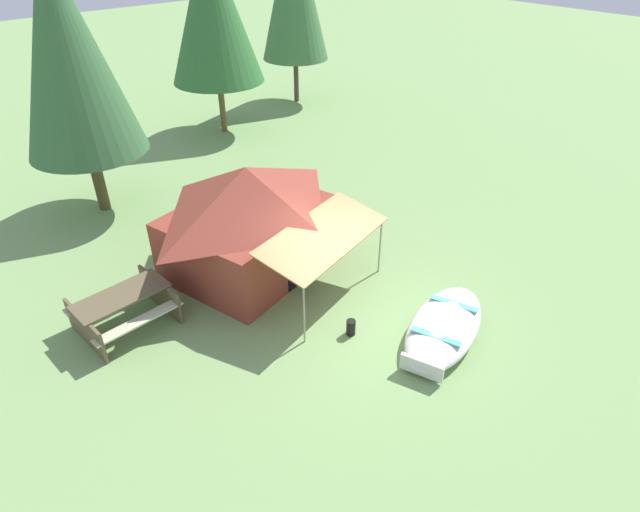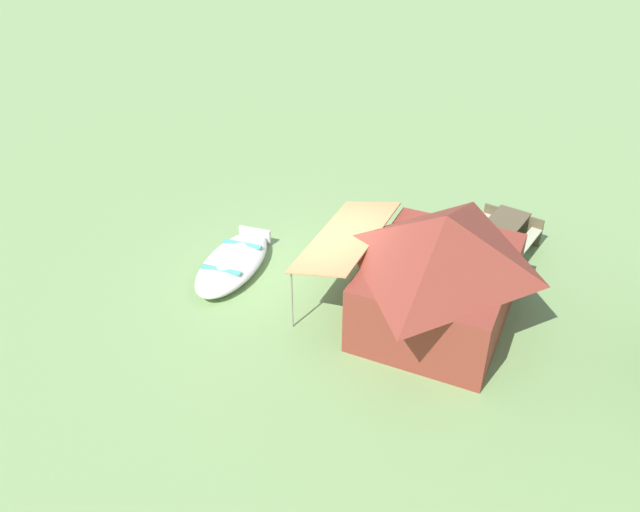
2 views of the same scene
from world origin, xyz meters
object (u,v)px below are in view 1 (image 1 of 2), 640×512
(canvas_cabin_tent, at_px, (249,217))
(pine_tree_back_left, at_px, (66,52))
(pine_tree_back_right, at_px, (212,9))
(cooler_box, at_px, (310,260))
(fuel_can, at_px, (351,327))
(beached_rowboat, at_px, (444,327))
(picnic_table, at_px, (123,306))

(canvas_cabin_tent, relative_size, pine_tree_back_left, 0.72)
(pine_tree_back_right, bearing_deg, cooler_box, -111.08)
(canvas_cabin_tent, xyz_separation_m, fuel_can, (0.03, -3.22, -1.11))
(beached_rowboat, relative_size, fuel_can, 9.14)
(fuel_can, relative_size, pine_tree_back_left, 0.05)
(beached_rowboat, relative_size, pine_tree_back_right, 0.46)
(beached_rowboat, height_order, cooler_box, beached_rowboat)
(beached_rowboat, bearing_deg, cooler_box, 96.77)
(cooler_box, bearing_deg, picnic_table, 168.05)
(pine_tree_back_left, bearing_deg, fuel_can, -79.77)
(canvas_cabin_tent, height_order, fuel_can, canvas_cabin_tent)
(picnic_table, relative_size, pine_tree_back_right, 0.29)
(fuel_can, xyz_separation_m, pine_tree_back_left, (-1.48, 8.20, 3.96))
(canvas_cabin_tent, bearing_deg, pine_tree_back_right, 61.28)
(canvas_cabin_tent, bearing_deg, pine_tree_back_left, 106.22)
(picnic_table, height_order, fuel_can, picnic_table)
(picnic_table, bearing_deg, pine_tree_back_right, 47.02)
(picnic_table, bearing_deg, cooler_box, -11.95)
(beached_rowboat, xyz_separation_m, picnic_table, (-4.46, 4.35, 0.25))
(picnic_table, xyz_separation_m, fuel_can, (3.15, -3.13, -0.31))
(beached_rowboat, xyz_separation_m, pine_tree_back_left, (-2.78, 9.42, 3.90))
(pine_tree_back_right, bearing_deg, fuel_can, -111.14)
(beached_rowboat, distance_m, fuel_can, 1.79)
(cooler_box, relative_size, pine_tree_back_right, 0.09)
(fuel_can, bearing_deg, pine_tree_back_left, 100.23)
(cooler_box, bearing_deg, pine_tree_back_left, 111.79)
(canvas_cabin_tent, relative_size, cooler_box, 8.61)
(fuel_can, distance_m, pine_tree_back_right, 12.57)
(beached_rowboat, bearing_deg, pine_tree_back_right, 76.36)
(beached_rowboat, xyz_separation_m, fuel_can, (-1.30, 1.22, -0.06))
(beached_rowboat, distance_m, pine_tree_back_left, 10.57)
(canvas_cabin_tent, height_order, picnic_table, canvas_cabin_tent)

